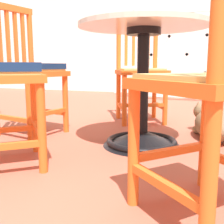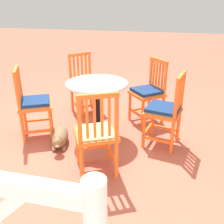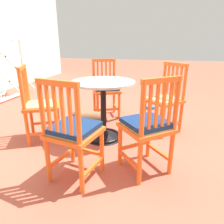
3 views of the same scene
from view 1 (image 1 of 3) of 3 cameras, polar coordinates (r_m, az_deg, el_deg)
name	(u,v)px [view 1 (image 1 of 3)]	position (r m, az deg, el deg)	size (l,w,h in m)	color
ground_plane	(151,145)	(1.77, 8.10, -6.64)	(24.00, 24.00, 0.00)	#AD5642
building_wall_backdrop	(196,9)	(5.02, 16.90, 19.63)	(10.00, 0.20, 2.80)	white
cafe_table	(142,100)	(1.69, 6.26, 2.48)	(0.76, 0.76, 0.73)	black
orange_chair_at_corner	(140,72)	(2.45, 5.80, 8.19)	(0.54, 0.54, 0.91)	orange
orange_chair_near_fence	(28,72)	(2.06, -16.90, 7.94)	(0.47, 0.47, 0.91)	orange
orange_chair_by_planter	(218,85)	(0.89, 20.95, 5.25)	(0.56, 0.56, 0.91)	orange
tabby_cat	(210,124)	(2.00, 19.55, -2.40)	(0.46, 0.65, 0.23)	brown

